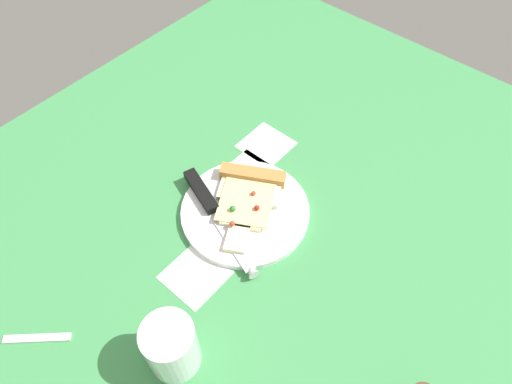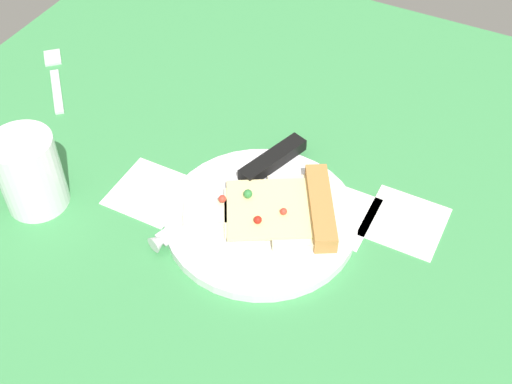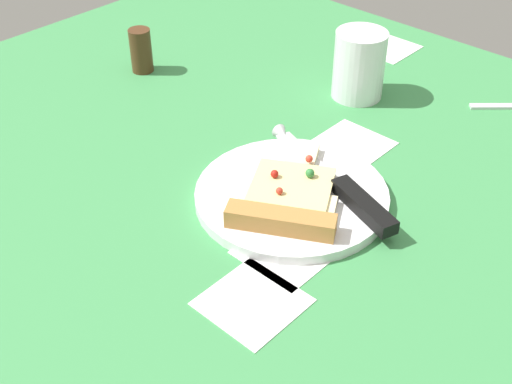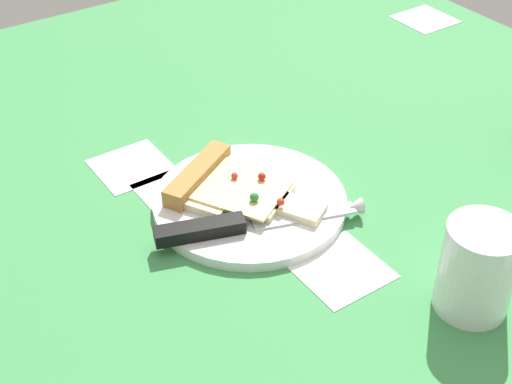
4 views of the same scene
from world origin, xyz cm
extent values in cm
cube|color=#3D8C4C|center=(0.00, 0.00, -1.50)|extent=(117.25, 117.25, 3.00)
cube|color=white|center=(-9.15, -13.89, -0.10)|extent=(9.00, 9.00, 0.20)
cube|color=white|center=(20.42, -4.18, -0.10)|extent=(9.00, 9.00, 0.20)
cube|color=white|center=(-1.19, -11.52, -0.10)|extent=(9.00, 9.00, 0.20)
cylinder|color=silver|center=(6.00, -6.06, 0.64)|extent=(22.74, 22.74, 1.28)
cube|color=beige|center=(2.52, -8.02, 1.78)|extent=(10.63, 12.53, 1.00)
cube|color=beige|center=(7.31, -5.32, 1.78)|extent=(8.41, 9.02, 1.00)
cube|color=beige|center=(11.66, -2.86, 1.78)|extent=(6.30, 5.69, 1.00)
cube|color=#EDD88C|center=(5.13, -6.55, 2.43)|extent=(13.23, 12.92, 0.30)
cube|color=#B27A3D|center=(-0.10, -9.49, 2.38)|extent=(8.16, 11.73, 2.20)
sphere|color=red|center=(3.33, -6.41, 2.99)|extent=(0.82, 0.82, 0.82)
sphere|color=red|center=(10.51, -4.89, 3.04)|extent=(0.92, 0.92, 0.92)
sphere|color=#2D7A38|center=(8.19, -6.89, 3.11)|extent=(1.07, 1.07, 1.07)
sphere|color=#B21E14|center=(5.36, -3.89, 3.05)|extent=(0.94, 0.94, 0.94)
cube|color=silver|center=(12.46, -2.98, 1.43)|extent=(5.78, 12.00, 0.30)
cone|color=silver|center=(14.40, 2.69, 1.43)|extent=(2.54, 2.54, 2.00)
cube|color=black|center=(8.58, -14.34, 2.08)|extent=(5.32, 10.17, 1.60)
cylinder|color=white|center=(31.68, 3.24, 4.93)|extent=(7.43, 7.43, 9.87)
cube|color=silver|center=(43.22, -14.57, 0.40)|extent=(7.70, 8.13, 0.80)
cube|color=silver|center=(49.02, -20.79, 0.40)|extent=(4.21, 4.27, 0.80)
camera|label=1|loc=(40.60, 26.23, 69.00)|focal=32.91mm
camera|label=2|loc=(-17.04, 40.20, 60.47)|focal=47.04mm
camera|label=3|loc=(-42.63, -45.33, 48.57)|focal=47.09mm
camera|label=4|loc=(62.35, -43.68, 53.56)|focal=51.36mm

